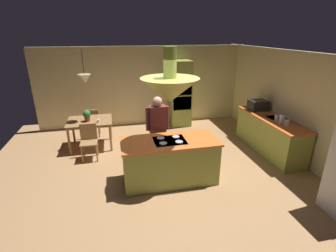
{
  "coord_description": "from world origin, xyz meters",
  "views": [
    {
      "loc": [
        -1.03,
        -4.63,
        2.96
      ],
      "look_at": [
        0.1,
        0.4,
        1.0
      ],
      "focal_mm": 26.57,
      "sensor_mm": 36.0,
      "label": 1
    }
  ],
  "objects_px": {
    "kitchen_island": "(170,161)",
    "canister_sugar": "(282,119)",
    "dining_table": "(90,123)",
    "person_at_island": "(158,127)",
    "chair_by_back_wall": "(92,121)",
    "chair_facing_island": "(89,139)",
    "microwave_on_counter": "(258,105)",
    "cup_on_table": "(98,121)",
    "oven_tower": "(180,94)",
    "canister_tea": "(277,118)",
    "potted_plant_on_table": "(87,115)",
    "canister_flour": "(287,123)"
  },
  "relations": [
    {
      "from": "person_at_island",
      "to": "canister_tea",
      "type": "height_order",
      "value": "person_at_island"
    },
    {
      "from": "kitchen_island",
      "to": "canister_sugar",
      "type": "xyz_separation_m",
      "value": [
        2.84,
        0.41,
        0.56
      ]
    },
    {
      "from": "potted_plant_on_table",
      "to": "microwave_on_counter",
      "type": "relative_size",
      "value": 0.65
    },
    {
      "from": "dining_table",
      "to": "canister_sugar",
      "type": "xyz_separation_m",
      "value": [
        4.54,
        -1.69,
        0.36
      ]
    },
    {
      "from": "kitchen_island",
      "to": "canister_tea",
      "type": "height_order",
      "value": "canister_tea"
    },
    {
      "from": "chair_facing_island",
      "to": "canister_sugar",
      "type": "relative_size",
      "value": 4.33
    },
    {
      "from": "oven_tower",
      "to": "potted_plant_on_table",
      "type": "distance_m",
      "value": 3.1
    },
    {
      "from": "dining_table",
      "to": "person_at_island",
      "type": "bearing_deg",
      "value": -41.13
    },
    {
      "from": "chair_facing_island",
      "to": "chair_by_back_wall",
      "type": "relative_size",
      "value": 1.0
    },
    {
      "from": "kitchen_island",
      "to": "canister_tea",
      "type": "relative_size",
      "value": 13.66
    },
    {
      "from": "chair_facing_island",
      "to": "cup_on_table",
      "type": "height_order",
      "value": "chair_facing_island"
    },
    {
      "from": "person_at_island",
      "to": "canister_tea",
      "type": "xyz_separation_m",
      "value": [
        2.95,
        -0.12,
        0.05
      ]
    },
    {
      "from": "person_at_island",
      "to": "cup_on_table",
      "type": "relative_size",
      "value": 18.35
    },
    {
      "from": "canister_sugar",
      "to": "canister_tea",
      "type": "height_order",
      "value": "canister_sugar"
    },
    {
      "from": "dining_table",
      "to": "canister_flour",
      "type": "xyz_separation_m",
      "value": [
        4.54,
        -1.87,
        0.33
      ]
    },
    {
      "from": "canister_tea",
      "to": "oven_tower",
      "type": "bearing_deg",
      "value": 123.29
    },
    {
      "from": "oven_tower",
      "to": "canister_tea",
      "type": "xyz_separation_m",
      "value": [
        1.74,
        -2.65,
        -0.07
      ]
    },
    {
      "from": "oven_tower",
      "to": "canister_sugar",
      "type": "relative_size",
      "value": 10.56
    },
    {
      "from": "chair_by_back_wall",
      "to": "oven_tower",
      "type": "bearing_deg",
      "value": -170.69
    },
    {
      "from": "potted_plant_on_table",
      "to": "canister_sugar",
      "type": "bearing_deg",
      "value": -19.38
    },
    {
      "from": "kitchen_island",
      "to": "person_at_island",
      "type": "distance_m",
      "value": 0.87
    },
    {
      "from": "dining_table",
      "to": "potted_plant_on_table",
      "type": "xyz_separation_m",
      "value": [
        -0.04,
        -0.07,
        0.26
      ]
    },
    {
      "from": "kitchen_island",
      "to": "cup_on_table",
      "type": "relative_size",
      "value": 21.71
    },
    {
      "from": "chair_by_back_wall",
      "to": "canister_flour",
      "type": "bearing_deg",
      "value": 150.68
    },
    {
      "from": "chair_facing_island",
      "to": "person_at_island",
      "type": "bearing_deg",
      "value": -23.86
    },
    {
      "from": "oven_tower",
      "to": "microwave_on_counter",
      "type": "distance_m",
      "value": 2.48
    },
    {
      "from": "dining_table",
      "to": "canister_flour",
      "type": "distance_m",
      "value": 4.92
    },
    {
      "from": "microwave_on_counter",
      "to": "chair_facing_island",
      "type": "bearing_deg",
      "value": -179.2
    },
    {
      "from": "canister_tea",
      "to": "microwave_on_counter",
      "type": "xyz_separation_m",
      "value": [
        0.0,
        0.89,
        0.07
      ]
    },
    {
      "from": "oven_tower",
      "to": "canister_sugar",
      "type": "bearing_deg",
      "value": -58.41
    },
    {
      "from": "person_at_island",
      "to": "chair_by_back_wall",
      "type": "bearing_deg",
      "value": 127.48
    },
    {
      "from": "dining_table",
      "to": "canister_sugar",
      "type": "height_order",
      "value": "canister_sugar"
    },
    {
      "from": "chair_facing_island",
      "to": "dining_table",
      "type": "bearing_deg",
      "value": 90.0
    },
    {
      "from": "cup_on_table",
      "to": "canister_tea",
      "type": "bearing_deg",
      "value": -16.5
    },
    {
      "from": "chair_facing_island",
      "to": "kitchen_island",
      "type": "bearing_deg",
      "value": -39.79
    },
    {
      "from": "cup_on_table",
      "to": "microwave_on_counter",
      "type": "distance_m",
      "value": 4.33
    },
    {
      "from": "chair_facing_island",
      "to": "canister_tea",
      "type": "xyz_separation_m",
      "value": [
        4.54,
        -0.82,
        0.49
      ]
    },
    {
      "from": "chair_by_back_wall",
      "to": "cup_on_table",
      "type": "bearing_deg",
      "value": 104.4
    },
    {
      "from": "chair_by_back_wall",
      "to": "microwave_on_counter",
      "type": "relative_size",
      "value": 1.89
    },
    {
      "from": "person_at_island",
      "to": "canister_sugar",
      "type": "distance_m",
      "value": 2.97
    },
    {
      "from": "dining_table",
      "to": "microwave_on_counter",
      "type": "height_order",
      "value": "microwave_on_counter"
    },
    {
      "from": "dining_table",
      "to": "kitchen_island",
      "type": "bearing_deg",
      "value": -51.01
    },
    {
      "from": "cup_on_table",
      "to": "canister_sugar",
      "type": "bearing_deg",
      "value": -18.67
    },
    {
      "from": "oven_tower",
      "to": "cup_on_table",
      "type": "relative_size",
      "value": 23.6
    },
    {
      "from": "canister_flour",
      "to": "oven_tower",
      "type": "bearing_deg",
      "value": 120.03
    },
    {
      "from": "chair_by_back_wall",
      "to": "canister_sugar",
      "type": "height_order",
      "value": "canister_sugar"
    },
    {
      "from": "dining_table",
      "to": "person_at_island",
      "type": "xyz_separation_m",
      "value": [
        1.59,
        -1.39,
        0.28
      ]
    },
    {
      "from": "canister_sugar",
      "to": "microwave_on_counter",
      "type": "bearing_deg",
      "value": 90.0
    },
    {
      "from": "person_at_island",
      "to": "potted_plant_on_table",
      "type": "xyz_separation_m",
      "value": [
        -1.63,
        1.31,
        -0.02
      ]
    },
    {
      "from": "chair_facing_island",
      "to": "canister_sugar",
      "type": "xyz_separation_m",
      "value": [
        4.54,
        -1.0,
        0.52
      ]
    }
  ]
}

